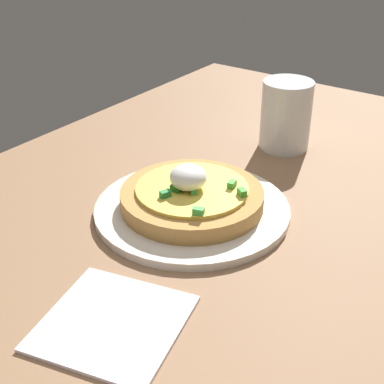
# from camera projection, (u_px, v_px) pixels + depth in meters

# --- Properties ---
(dining_table) EXTENTS (1.14, 0.83, 0.03)m
(dining_table) POSITION_uv_depth(u_px,v_px,m) (239.00, 236.00, 0.68)
(dining_table) COLOR #876345
(dining_table) RESTS_ON ground
(plate) EXTENTS (0.25, 0.25, 0.01)m
(plate) POSITION_uv_depth(u_px,v_px,m) (192.00, 209.00, 0.70)
(plate) COLOR silver
(plate) RESTS_ON dining_table
(pizza) EXTENTS (0.18, 0.18, 0.06)m
(pizza) POSITION_uv_depth(u_px,v_px,m) (192.00, 196.00, 0.69)
(pizza) COLOR #BA8745
(pizza) RESTS_ON plate
(cup_far) EXTENTS (0.08, 0.08, 0.11)m
(cup_far) POSITION_uv_depth(u_px,v_px,m) (286.00, 117.00, 0.85)
(cup_far) COLOR silver
(cup_far) RESTS_ON dining_table
(fork) EXTENTS (0.06, 0.11, 0.01)m
(fork) POSITION_uv_depth(u_px,v_px,m) (285.00, 110.00, 1.01)
(fork) COLOR #B7B7BC
(fork) RESTS_ON dining_table
(napkin) EXTENTS (0.16, 0.16, 0.00)m
(napkin) POSITION_uv_depth(u_px,v_px,m) (113.00, 323.00, 0.52)
(napkin) COLOR white
(napkin) RESTS_ON dining_table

